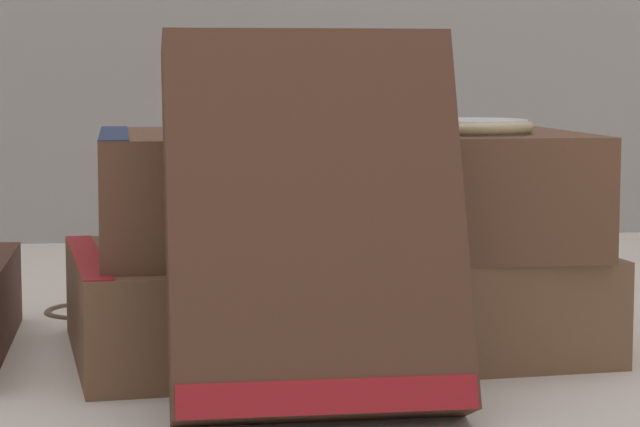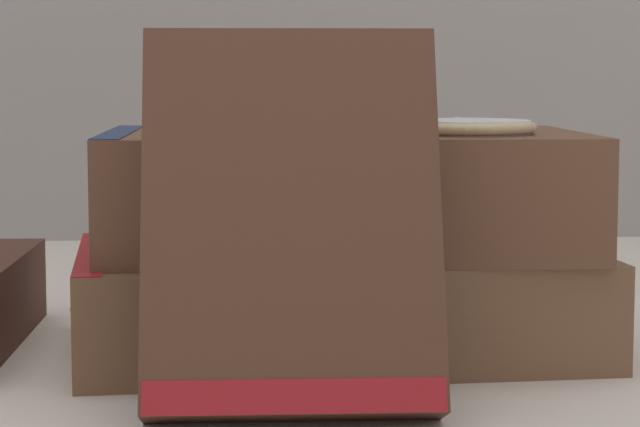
% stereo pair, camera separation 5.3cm
% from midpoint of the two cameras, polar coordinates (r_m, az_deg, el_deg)
% --- Properties ---
extents(ground_plane, '(3.00, 3.00, 0.00)m').
position_cam_midpoint_polar(ground_plane, '(0.58, 1.16, -6.35)').
color(ground_plane, beige).
extents(book_flat_bottom, '(0.24, 0.16, 0.05)m').
position_cam_midpoint_polar(book_flat_bottom, '(0.59, 2.66, -3.72)').
color(book_flat_bottom, brown).
rests_on(book_flat_bottom, ground_plane).
extents(book_flat_top, '(0.21, 0.13, 0.05)m').
position_cam_midpoint_polar(book_flat_top, '(0.59, 3.11, 0.95)').
color(book_flat_top, brown).
rests_on(book_flat_top, book_flat_bottom).
extents(book_leaning_front, '(0.11, 0.07, 0.14)m').
position_cam_midpoint_polar(book_leaning_front, '(0.48, 2.15, -1.00)').
color(book_leaning_front, '#4C2D1E').
rests_on(book_leaning_front, ground_plane).
extents(pocket_watch, '(0.06, 0.06, 0.01)m').
position_cam_midpoint_polar(pocket_watch, '(0.57, 9.01, 3.65)').
color(pocket_watch, silver).
rests_on(pocket_watch, book_flat_top).
extents(reading_glasses, '(0.11, 0.08, 0.00)m').
position_cam_midpoint_polar(reading_glasses, '(0.71, -4.34, -3.78)').
color(reading_glasses, '#4C3828').
rests_on(reading_glasses, ground_plane).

